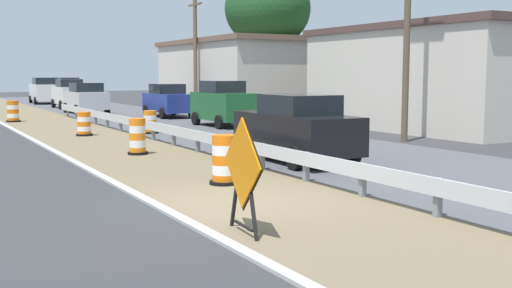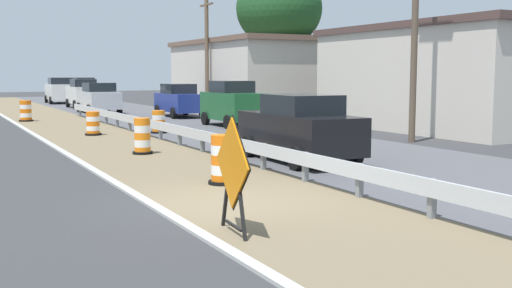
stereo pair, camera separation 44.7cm
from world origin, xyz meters
The scene contains 24 objects.
ground_plane centered at (0.00, 0.00, 0.00)m, with size 160.00×160.00×0.00m, color #333335.
median_dirt_strip centered at (0.85, 0.00, 0.00)m, with size 4.10×120.00×0.01m, color #706047.
far_lane_asphalt centered at (6.54, 0.00, 0.00)m, with size 7.29×120.00×0.00m, color #4C4C51.
curb_near_edge centered at (-1.30, 0.00, 0.00)m, with size 0.20×120.00×0.11m, color #ADADA8.
guardrail_median centered at (2.66, 3.49, 0.52)m, with size 0.18×47.80×0.71m.
warning_sign_diamond centered at (-0.79, -2.06, 1.04)m, with size 0.18×1.52×1.89m.
traffic_barrel_nearest centered at (0.90, 2.03, 0.51)m, with size 0.67×0.67×1.13m.
traffic_barrel_close centered at (0.87, 8.07, 0.51)m, with size 0.63×0.63×1.13m.
traffic_barrel_mid centered at (3.54, 14.43, 0.43)m, with size 0.67×0.67×0.96m.
traffic_barrel_far centered at (0.86, 14.78, 0.43)m, with size 0.66×0.66×0.97m.
traffic_barrel_farther centered at (-0.59, 23.91, 0.50)m, with size 0.74×0.74×1.11m.
traffic_barrel_farthest centered at (4.05, 30.53, 0.47)m, with size 0.73×0.73×1.03m.
car_lead_near_lane centered at (4.38, 4.40, 0.97)m, with size 2.14×4.57×1.93m.
car_trailing_near_lane centered at (7.90, 23.60, 0.96)m, with size 2.03×4.46×1.92m.
car_lead_far_lane centered at (4.90, 35.63, 1.05)m, with size 1.96×4.09×2.12m.
car_mid_far_lane centered at (7.86, 16.18, 1.08)m, with size 2.01×4.02×2.17m.
car_trailing_far_lane centered at (4.72, 43.89, 1.09)m, with size 2.29×4.71×2.18m.
car_distant_a centered at (7.99, 49.76, 1.07)m, with size 2.16×4.41×2.14m.
car_distant_b centered at (4.47, 28.99, 0.97)m, with size 2.10×4.39×1.94m.
roadside_shop_near centered at (15.66, 10.33, 2.35)m, with size 6.57×11.74×4.69m.
roadside_shop_far centered at (14.09, 25.43, 2.35)m, with size 7.97×12.61×4.68m.
utility_pole_near centered at (10.67, 6.76, 4.80)m, with size 0.24×1.80×9.28m.
utility_pole_mid centered at (9.95, 24.27, 3.72)m, with size 0.24×1.80×7.12m.
tree_roadside centered at (13.89, 22.37, 6.39)m, with size 5.19×5.19×8.74m.
Camera 2 is at (-4.90, -10.77, 2.51)m, focal length 43.61 mm.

